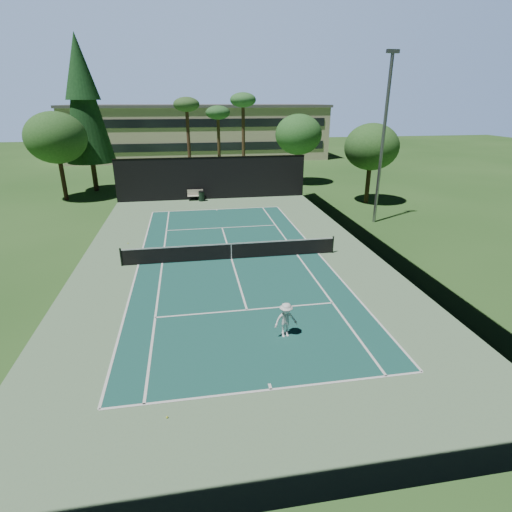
{
  "coord_description": "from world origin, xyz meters",
  "views": [
    {
      "loc": [
        -2.29,
        -22.39,
        9.02
      ],
      "look_at": [
        1.0,
        -3.0,
        1.3
      ],
      "focal_mm": 28.0,
      "sensor_mm": 36.0,
      "label": 1
    }
  ],
  "objects_px": {
    "tennis_ball_a": "(167,417)",
    "tennis_ball_d": "(128,243)",
    "trash_bin": "(201,196)",
    "tennis_ball_b": "(175,251)",
    "tennis_net": "(231,251)",
    "player": "(286,320)",
    "tennis_ball_c": "(213,251)",
    "park_bench": "(195,195)"
  },
  "relations": [
    {
      "from": "tennis_ball_d",
      "to": "player",
      "type": "bearing_deg",
      "value": -58.5
    },
    {
      "from": "tennis_net",
      "to": "park_bench",
      "type": "bearing_deg",
      "value": 96.21
    },
    {
      "from": "tennis_net",
      "to": "trash_bin",
      "type": "distance_m",
      "value": 15.33
    },
    {
      "from": "tennis_ball_b",
      "to": "tennis_ball_d",
      "type": "relative_size",
      "value": 0.92
    },
    {
      "from": "tennis_ball_d",
      "to": "tennis_net",
      "type": "bearing_deg",
      "value": -30.96
    },
    {
      "from": "park_bench",
      "to": "tennis_ball_b",
      "type": "bearing_deg",
      "value": -97.01
    },
    {
      "from": "tennis_ball_b",
      "to": "tennis_ball_d",
      "type": "distance_m",
      "value": 3.77
    },
    {
      "from": "tennis_net",
      "to": "tennis_ball_b",
      "type": "xyz_separation_m",
      "value": [
        -3.42,
        1.84,
        -0.52
      ]
    },
    {
      "from": "tennis_ball_d",
      "to": "trash_bin",
      "type": "height_order",
      "value": "trash_bin"
    },
    {
      "from": "tennis_ball_d",
      "to": "trash_bin",
      "type": "relative_size",
      "value": 0.07
    },
    {
      "from": "park_bench",
      "to": "trash_bin",
      "type": "distance_m",
      "value": 0.71
    },
    {
      "from": "tennis_ball_a",
      "to": "tennis_ball_d",
      "type": "xyz_separation_m",
      "value": [
        -3.18,
        16.53,
        -0.0
      ]
    },
    {
      "from": "player",
      "to": "trash_bin",
      "type": "xyz_separation_m",
      "value": [
        -2.39,
        24.08,
        -0.27
      ]
    },
    {
      "from": "trash_bin",
      "to": "player",
      "type": "bearing_deg",
      "value": -84.32
    },
    {
      "from": "tennis_net",
      "to": "tennis_ball_b",
      "type": "relative_size",
      "value": 197.85
    },
    {
      "from": "tennis_ball_d",
      "to": "trash_bin",
      "type": "xyz_separation_m",
      "value": [
        5.4,
        11.36,
        0.44
      ]
    },
    {
      "from": "player",
      "to": "tennis_ball_b",
      "type": "distance_m",
      "value": 11.63
    },
    {
      "from": "tennis_ball_a",
      "to": "tennis_ball_d",
      "type": "distance_m",
      "value": 16.83
    },
    {
      "from": "tennis_ball_c",
      "to": "tennis_ball_b",
      "type": "bearing_deg",
      "value": 173.82
    },
    {
      "from": "tennis_net",
      "to": "tennis_ball_a",
      "type": "height_order",
      "value": "tennis_net"
    },
    {
      "from": "trash_bin",
      "to": "tennis_ball_d",
      "type": "bearing_deg",
      "value": -115.42
    },
    {
      "from": "tennis_net",
      "to": "tennis_ball_c",
      "type": "distance_m",
      "value": 1.93
    },
    {
      "from": "tennis_net",
      "to": "tennis_ball_c",
      "type": "bearing_deg",
      "value": 121.94
    },
    {
      "from": "tennis_net",
      "to": "tennis_ball_d",
      "type": "xyz_separation_m",
      "value": [
        -6.55,
        3.93,
        -0.52
      ]
    },
    {
      "from": "tennis_net",
      "to": "tennis_ball_b",
      "type": "bearing_deg",
      "value": 151.69
    },
    {
      "from": "tennis_ball_c",
      "to": "park_bench",
      "type": "height_order",
      "value": "park_bench"
    },
    {
      "from": "tennis_ball_a",
      "to": "tennis_ball_b",
      "type": "bearing_deg",
      "value": 90.19
    },
    {
      "from": "tennis_ball_b",
      "to": "park_bench",
      "type": "bearing_deg",
      "value": 82.99
    },
    {
      "from": "tennis_ball_b",
      "to": "trash_bin",
      "type": "relative_size",
      "value": 0.07
    },
    {
      "from": "tennis_net",
      "to": "trash_bin",
      "type": "bearing_deg",
      "value": 94.32
    },
    {
      "from": "tennis_ball_d",
      "to": "tennis_ball_b",
      "type": "bearing_deg",
      "value": -33.69
    },
    {
      "from": "player",
      "to": "trash_bin",
      "type": "bearing_deg",
      "value": 88.14
    },
    {
      "from": "tennis_ball_a",
      "to": "player",
      "type": "bearing_deg",
      "value": 39.55
    },
    {
      "from": "player",
      "to": "tennis_ball_c",
      "type": "xyz_separation_m",
      "value": [
        -2.22,
        10.37,
        -0.72
      ]
    },
    {
      "from": "park_bench",
      "to": "trash_bin",
      "type": "bearing_deg",
      "value": -38.1
    },
    {
      "from": "tennis_ball_c",
      "to": "park_bench",
      "type": "xyz_separation_m",
      "value": [
        -0.73,
        14.15,
        0.52
      ]
    },
    {
      "from": "tennis_ball_d",
      "to": "park_bench",
      "type": "relative_size",
      "value": 0.05
    },
    {
      "from": "park_bench",
      "to": "tennis_ball_c",
      "type": "bearing_deg",
      "value": -87.05
    },
    {
      "from": "tennis_ball_b",
      "to": "tennis_ball_d",
      "type": "height_order",
      "value": "tennis_ball_d"
    },
    {
      "from": "tennis_ball_b",
      "to": "player",
      "type": "bearing_deg",
      "value": -66.33
    },
    {
      "from": "tennis_net",
      "to": "tennis_ball_d",
      "type": "bearing_deg",
      "value": 149.04
    },
    {
      "from": "park_bench",
      "to": "player",
      "type": "bearing_deg",
      "value": -83.13
    }
  ]
}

